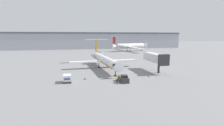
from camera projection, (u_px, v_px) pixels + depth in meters
ground_plane at (123, 82)px, 43.74m from camera, size 600.00×600.00×0.00m
terminal_building at (85, 41)px, 158.14m from camera, size 180.00×16.80×14.67m
airplane_main at (104, 59)px, 63.37m from camera, size 24.57×33.16×10.11m
pushback_tug at (123, 79)px, 44.33m from camera, size 1.90×4.30×1.97m
luggage_cart at (67, 79)px, 43.80m from camera, size 1.93×2.93×1.91m
worker_near_tug at (117, 79)px, 44.06m from camera, size 0.40×0.24×1.62m
traffic_cone_left at (85, 78)px, 46.96m from camera, size 0.69×0.69×0.75m
traffic_cone_right at (149, 76)px, 49.79m from camera, size 0.58×0.58×0.64m
airplane_parked_far_left at (130, 46)px, 132.65m from camera, size 29.17×37.14×10.92m
jet_bridge at (155, 58)px, 56.77m from camera, size 3.20×12.65×6.19m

